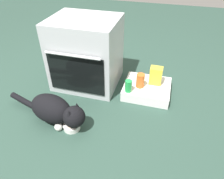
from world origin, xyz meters
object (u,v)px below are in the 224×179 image
at_px(cat, 55,110).
at_px(sauce_jar, 140,81).
at_px(soda_can, 128,86).
at_px(snack_bag, 156,76).
at_px(oven, 86,53).
at_px(food_bowl, 72,126).
at_px(pantry_cabinet, 147,89).

bearing_deg(cat, sauce_jar, 56.18).
bearing_deg(soda_can, snack_bag, 41.57).
height_order(oven, soda_can, oven).
xyz_separation_m(oven, soda_can, (0.49, -0.19, -0.19)).
bearing_deg(food_bowl, sauce_jar, 52.63).
height_order(pantry_cabinet, food_bowl, pantry_cabinet).
bearing_deg(food_bowl, pantry_cabinet, 50.85).
height_order(sauce_jar, snack_bag, snack_bag).
distance_m(food_bowl, sauce_jar, 0.78).
bearing_deg(pantry_cabinet, sauce_jar, -145.81).
bearing_deg(cat, food_bowl, 0.00).
bearing_deg(food_bowl, cat, 166.61).
bearing_deg(soda_can, food_bowl, -126.36).
distance_m(oven, snack_bag, 0.74).
bearing_deg(soda_can, cat, -138.32).
bearing_deg(pantry_cabinet, soda_can, -136.94).
height_order(pantry_cabinet, sauce_jar, sauce_jar).
xyz_separation_m(food_bowl, sauce_jar, (0.47, 0.61, 0.15)).
xyz_separation_m(oven, cat, (-0.04, -0.66, -0.21)).
relative_size(snack_bag, soda_can, 1.50).
relative_size(food_bowl, soda_can, 1.18).
bearing_deg(sauce_jar, oven, 172.02).
xyz_separation_m(pantry_cabinet, sauce_jar, (-0.07, -0.05, 0.12)).
xyz_separation_m(pantry_cabinet, soda_can, (-0.16, -0.15, 0.11)).
distance_m(oven, food_bowl, 0.77).
bearing_deg(pantry_cabinet, food_bowl, -129.15).
bearing_deg(sauce_jar, pantry_cabinet, 34.19).
distance_m(pantry_cabinet, sauce_jar, 0.15).
relative_size(pantry_cabinet, food_bowl, 3.24).
height_order(pantry_cabinet, snack_bag, snack_bag).
bearing_deg(snack_bag, sauce_jar, -144.08).
distance_m(pantry_cabinet, cat, 0.93).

